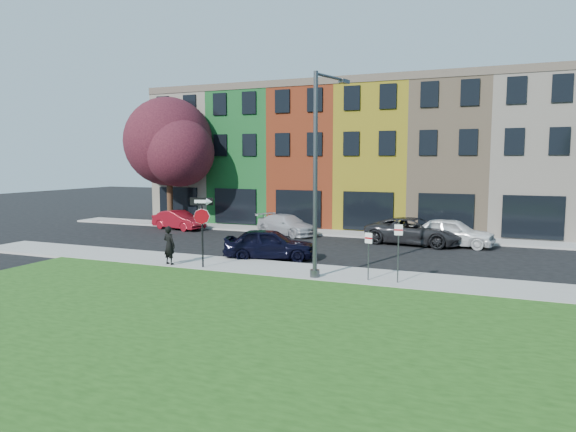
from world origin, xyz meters
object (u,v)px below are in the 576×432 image
at_px(street_lamp, 318,175).
at_px(sedan_near, 270,244).
at_px(stop_sign, 202,218).
at_px(man, 169,245).

bearing_deg(street_lamp, sedan_near, 154.22).
bearing_deg(street_lamp, stop_sign, -161.84).
bearing_deg(man, street_lamp, -164.80).
bearing_deg(sedan_near, man, 117.96).
bearing_deg(sedan_near, street_lamp, -147.89).
distance_m(man, sedan_near, 4.91).
xyz_separation_m(sedan_near, street_lamp, (3.58, -3.16, 3.51)).
bearing_deg(sedan_near, stop_sign, 136.04).
xyz_separation_m(stop_sign, street_lamp, (5.35, 0.23, 1.94)).
relative_size(sedan_near, street_lamp, 0.59).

